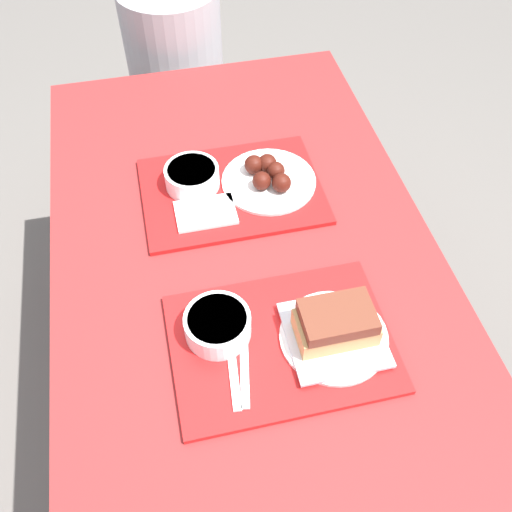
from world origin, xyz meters
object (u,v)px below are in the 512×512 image
wings_plate_far (268,176)px  person_seated_across (174,48)px  tray_near (281,343)px  tray_far (232,191)px  bowl_coleslaw_near (218,324)px  brisket_sandwich_plate (335,328)px  bowl_coleslaw_far (192,176)px

wings_plate_far → person_seated_across: 0.78m
tray_near → person_seated_across: 1.21m
tray_far → wings_plate_far: 0.09m
tray_far → bowl_coleslaw_near: bowl_coleslaw_near is taller
brisket_sandwich_plate → bowl_coleslaw_far: brisket_sandwich_plate is taller
bowl_coleslaw_near → person_seated_across: bearing=87.2°
bowl_coleslaw_near → brisket_sandwich_plate: brisket_sandwich_plate is taller
tray_far → wings_plate_far: bearing=3.5°
tray_near → person_seated_across: person_seated_across is taller
tray_far → bowl_coleslaw_far: (-0.09, 0.04, 0.03)m
brisket_sandwich_plate → bowl_coleslaw_far: (-0.20, 0.48, -0.01)m
person_seated_across → bowl_coleslaw_near: bearing=-92.8°
bowl_coleslaw_far → person_seated_across: 0.74m
bowl_coleslaw_near → person_seated_across: 1.16m
person_seated_across → wings_plate_far: bearing=-79.7°
tray_far → tray_near: bearing=-88.3°
wings_plate_far → person_seated_across: person_seated_across is taller
bowl_coleslaw_far → wings_plate_far: bearing=-9.3°
tray_near → bowl_coleslaw_near: size_ratio=3.30×
tray_near → wings_plate_far: wings_plate_far is taller
tray_far → brisket_sandwich_plate: brisket_sandwich_plate is taller
tray_far → bowl_coleslaw_near: bearing=-105.0°
tray_near → tray_far: same height
tray_near → person_seated_across: size_ratio=0.64×
brisket_sandwich_plate → tray_near: bearing=172.0°
tray_near → tray_far: 0.43m
bowl_coleslaw_near → person_seated_across: (0.06, 1.16, -0.10)m
tray_near → tray_far: size_ratio=1.00×
bowl_coleslaw_near → bowl_coleslaw_far: bearing=88.0°
tray_near → brisket_sandwich_plate: 0.11m
bowl_coleslaw_far → wings_plate_far: (0.18, -0.03, -0.01)m
tray_far → bowl_coleslaw_far: size_ratio=3.30×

